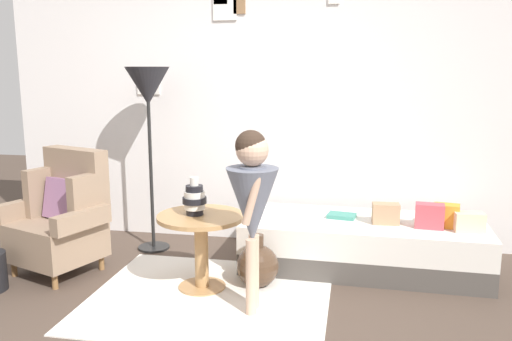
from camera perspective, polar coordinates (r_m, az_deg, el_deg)
name	(u,v)px	position (r m, az deg, el deg)	size (l,w,h in m)	color
ground_plane	(202,337)	(3.35, -5.82, -17.47)	(12.00, 12.00, 0.00)	#4C3D33
gallery_wall	(260,101)	(4.86, 0.45, 7.51)	(4.80, 0.12, 2.60)	silver
rug	(210,297)	(3.84, -5.03, -13.49)	(1.67, 1.44, 0.01)	silver
armchair	(62,217)	(4.45, -20.23, -4.78)	(0.88, 0.77, 0.97)	olive
daybed	(363,244)	(4.38, 11.49, -7.84)	(1.92, 0.86, 0.40)	#4C4742
pillow_head	(469,222)	(4.24, 22.09, -5.20)	(0.21, 0.12, 0.14)	beige
pillow_mid	(446,216)	(4.29, 19.91, -4.63)	(0.19, 0.12, 0.18)	orange
pillow_back	(430,216)	(4.22, 18.29, -4.70)	(0.21, 0.12, 0.19)	#D64C56
pillow_extra	(386,214)	(4.25, 13.88, -4.56)	(0.20, 0.12, 0.16)	tan
side_table	(201,235)	(3.86, -5.96, -6.98)	(0.63, 0.63, 0.56)	tan
vase_striped	(195,199)	(3.79, -6.68, -3.12)	(0.17, 0.17, 0.27)	black
floor_lamp	(148,94)	(4.63, -11.63, 8.15)	(0.38, 0.38, 1.61)	black
person_child	(252,197)	(3.36, -0.40, -2.88)	(0.34, 0.34, 1.22)	#D8AD8E
book_on_daybed	(342,216)	(4.36, 9.26, -4.86)	(0.22, 0.16, 0.03)	teal
demijohn_near	(258,265)	(3.95, 0.18, -10.25)	(0.31, 0.31, 0.40)	#473323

